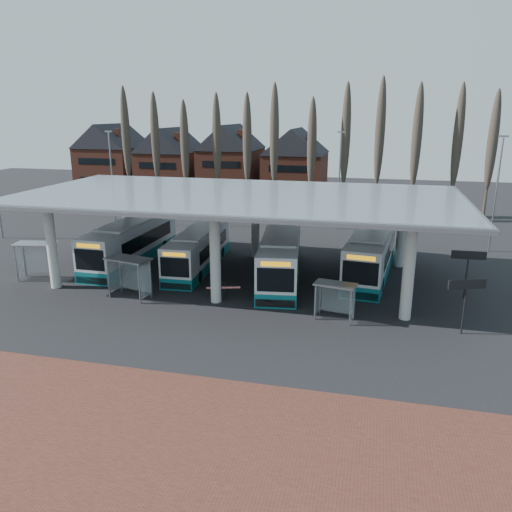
% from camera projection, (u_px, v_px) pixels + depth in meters
% --- Properties ---
extents(ground, '(140.00, 140.00, 0.00)m').
position_uv_depth(ground, '(204.00, 316.00, 30.66)').
color(ground, black).
rests_on(ground, ground).
extents(brick_strip, '(70.00, 10.00, 0.03)m').
position_uv_depth(brick_strip, '(101.00, 433.00, 19.45)').
color(brick_strip, brown).
rests_on(brick_strip, ground).
extents(station_canopy, '(32.00, 16.00, 6.34)m').
position_uv_depth(station_canopy, '(238.00, 202.00, 36.55)').
color(station_canopy, silver).
rests_on(station_canopy, ground).
extents(poplar_row, '(45.10, 1.10, 14.50)m').
position_uv_depth(poplar_row, '(294.00, 141.00, 59.03)').
color(poplar_row, '#473D33').
rests_on(poplar_row, ground).
extents(townhouse_row, '(36.80, 10.30, 12.25)m').
position_uv_depth(townhouse_row, '(201.00, 155.00, 73.64)').
color(townhouse_row, brown).
rests_on(townhouse_row, ground).
extents(lamp_post_a, '(0.80, 0.16, 10.17)m').
position_uv_depth(lamp_post_a, '(112.00, 177.00, 53.78)').
color(lamp_post_a, slate).
rests_on(lamp_post_a, ground).
extents(lamp_post_b, '(0.80, 0.16, 10.17)m').
position_uv_depth(lamp_post_b, '(339.00, 179.00, 52.10)').
color(lamp_post_b, slate).
rests_on(lamp_post_b, ground).
extents(lamp_post_c, '(0.80, 0.16, 10.17)m').
position_uv_depth(lamp_post_c, '(496.00, 192.00, 43.34)').
color(lamp_post_c, slate).
rests_on(lamp_post_c, ground).
extents(bus_0, '(2.76, 12.48, 3.46)m').
position_uv_depth(bus_0, '(132.00, 242.00, 41.48)').
color(bus_0, silver).
rests_on(bus_0, ground).
extents(bus_1, '(2.97, 11.26, 3.10)m').
position_uv_depth(bus_1, '(199.00, 250.00, 39.90)').
color(bus_1, silver).
rests_on(bus_1, ground).
extents(bus_2, '(4.34, 12.82, 3.49)m').
position_uv_depth(bus_2, '(281.00, 256.00, 37.37)').
color(bus_2, silver).
rests_on(bus_2, ground).
extents(bus_3, '(3.93, 12.74, 3.48)m').
position_uv_depth(bus_3, '(372.00, 253.00, 38.39)').
color(bus_3, silver).
rests_on(bus_3, ground).
extents(shelter_0, '(3.23, 2.02, 2.79)m').
position_uv_depth(shelter_0, '(37.00, 253.00, 37.00)').
color(shelter_0, gray).
rests_on(shelter_0, ground).
extents(shelter_1, '(3.24, 2.10, 2.78)m').
position_uv_depth(shelter_1, '(130.00, 269.00, 33.25)').
color(shelter_1, gray).
rests_on(shelter_1, ground).
extents(shelter_2, '(2.65, 1.66, 2.29)m').
position_uv_depth(shelter_2, '(336.00, 293.00, 29.78)').
color(shelter_2, gray).
rests_on(shelter_2, ground).
extents(info_sign_0, '(2.07, 0.88, 3.23)m').
position_uv_depth(info_sign_0, '(467.00, 288.00, 27.47)').
color(info_sign_0, black).
rests_on(info_sign_0, ground).
extents(info_sign_1, '(2.20, 0.25, 3.28)m').
position_uv_depth(info_sign_1, '(468.00, 259.00, 32.90)').
color(info_sign_1, black).
rests_on(info_sign_1, ground).
extents(barrier, '(2.15, 0.91, 1.11)m').
position_uv_depth(barrier, '(224.00, 288.00, 32.91)').
color(barrier, black).
rests_on(barrier, ground).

